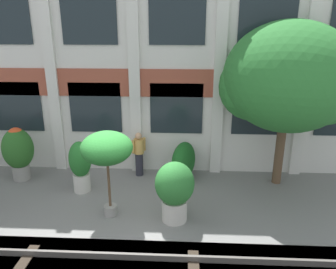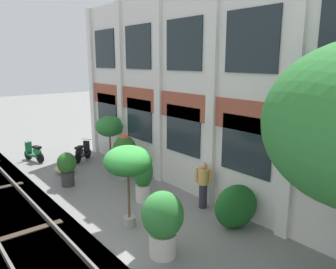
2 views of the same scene
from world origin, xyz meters
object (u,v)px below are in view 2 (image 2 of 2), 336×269
(potted_plant_wide_bowl, at_px, (65,166))
(potted_plant_terracotta_small, at_px, (109,127))
(scooter_near_curb, at_px, (35,152))
(topiary_hedge, at_px, (236,206))
(potted_plant_glazed_jar, at_px, (125,153))
(potted_plant_stone_basin, at_px, (67,167))
(potted_plant_ribbed_drum, at_px, (163,220))
(potted_plant_fluted_column, at_px, (143,176))
(potted_plant_low_pan, at_px, (128,162))
(scooter_second_parked, at_px, (82,152))
(resident_by_doorway, at_px, (203,184))

(potted_plant_wide_bowl, height_order, potted_plant_terracotta_small, potted_plant_terracotta_small)
(potted_plant_terracotta_small, height_order, scooter_near_curb, potted_plant_terracotta_small)
(potted_plant_terracotta_small, xyz_separation_m, topiary_hedge, (7.32, -0.11, -1.11))
(potted_plant_glazed_jar, distance_m, potted_plant_stone_basin, 2.24)
(topiary_hedge, bearing_deg, potted_plant_ribbed_drum, -95.12)
(potted_plant_fluted_column, xyz_separation_m, topiary_hedge, (3.13, 1.00, -0.24))
(potted_plant_low_pan, distance_m, potted_plant_terracotta_small, 5.88)
(potted_plant_fluted_column, relative_size, scooter_near_curb, 1.21)
(potted_plant_ribbed_drum, bearing_deg, potted_plant_stone_basin, 179.89)
(scooter_near_curb, bearing_deg, potted_plant_glazed_jar, -173.27)
(potted_plant_glazed_jar, height_order, potted_plant_stone_basin, potted_plant_glazed_jar)
(scooter_near_curb, xyz_separation_m, scooter_second_parked, (1.34, 1.74, 0.00))
(potted_plant_wide_bowl, relative_size, potted_plant_glazed_jar, 0.48)
(potted_plant_terracotta_small, distance_m, topiary_hedge, 7.41)
(potted_plant_fluted_column, bearing_deg, resident_by_doorway, 36.52)
(potted_plant_low_pan, height_order, potted_plant_glazed_jar, potted_plant_low_pan)
(potted_plant_wide_bowl, bearing_deg, topiary_hedge, 14.59)
(potted_plant_wide_bowl, bearing_deg, scooter_second_parked, 131.36)
(scooter_near_curb, bearing_deg, scooter_second_parked, -145.59)
(potted_plant_glazed_jar, bearing_deg, resident_by_doorway, 7.58)
(potted_plant_wide_bowl, height_order, potted_plant_glazed_jar, potted_plant_glazed_jar)
(potted_plant_low_pan, bearing_deg, potted_plant_stone_basin, -178.04)
(potted_plant_low_pan, bearing_deg, potted_plant_wide_bowl, 176.57)
(potted_plant_wide_bowl, bearing_deg, potted_plant_fluted_column, 12.34)
(potted_plant_fluted_column, bearing_deg, potted_plant_glazed_jar, 163.08)
(potted_plant_stone_basin, bearing_deg, potted_plant_terracotta_small, 116.42)
(potted_plant_terracotta_small, height_order, scooter_second_parked, potted_plant_terracotta_small)
(potted_plant_terracotta_small, bearing_deg, potted_plant_ribbed_drum, -19.76)
(potted_plant_glazed_jar, relative_size, potted_plant_terracotta_small, 0.80)
(potted_plant_stone_basin, relative_size, scooter_second_parked, 1.09)
(potted_plant_wide_bowl, xyz_separation_m, potted_plant_glazed_jar, (2.13, 1.64, 0.73))
(potted_plant_glazed_jar, height_order, potted_plant_terracotta_small, potted_plant_terracotta_small)
(scooter_near_curb, relative_size, scooter_second_parked, 1.12)
(potted_plant_fluted_column, relative_size, resident_by_doorway, 1.06)
(potted_plant_fluted_column, distance_m, potted_plant_terracotta_small, 4.43)
(potted_plant_low_pan, height_order, scooter_near_curb, potted_plant_low_pan)
(resident_by_doorway, bearing_deg, potted_plant_stone_basin, -100.53)
(potted_plant_terracotta_small, bearing_deg, potted_plant_low_pan, -24.10)
(potted_plant_glazed_jar, distance_m, potted_plant_fluted_column, 2.36)
(potted_plant_ribbed_drum, relative_size, resident_by_doorway, 1.07)
(potted_plant_stone_basin, distance_m, potted_plant_ribbed_drum, 5.84)
(potted_plant_stone_basin, relative_size, potted_plant_ribbed_drum, 0.79)
(potted_plant_stone_basin, distance_m, resident_by_doorway, 5.26)
(potted_plant_glazed_jar, bearing_deg, potted_plant_terracotta_small, 167.71)
(potted_plant_glazed_jar, relative_size, potted_plant_stone_basin, 1.38)
(potted_plant_stone_basin, bearing_deg, potted_plant_fluted_column, 26.01)
(potted_plant_ribbed_drum, xyz_separation_m, topiary_hedge, (0.22, 2.44, -0.30))
(scooter_second_parked, distance_m, topiary_hedge, 8.66)
(potted_plant_low_pan, bearing_deg, potted_plant_terracotta_small, 155.90)
(potted_plant_low_pan, height_order, potted_plant_stone_basin, potted_plant_low_pan)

